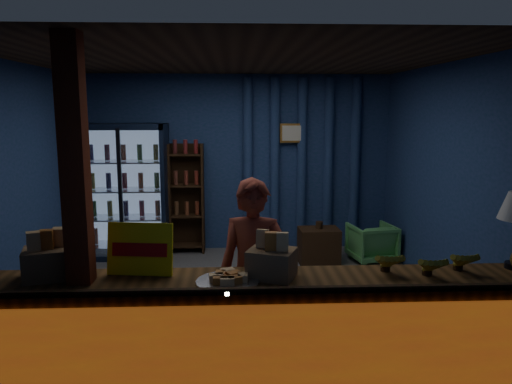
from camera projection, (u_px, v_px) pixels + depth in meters
ground at (236, 303)px, 5.47m from camera, size 4.60×4.60×0.00m
room_walls at (235, 161)px, 5.21m from camera, size 4.60×4.60×4.60m
counter at (237, 344)px, 3.51m from camera, size 4.40×0.57×0.99m
support_post at (79, 232)px, 3.33m from camera, size 0.16×0.16×2.60m
beverage_cooler at (126, 191)px, 7.13m from camera, size 1.20×0.62×1.90m
bottle_shelf at (187, 199)px, 7.33m from camera, size 0.50×0.28×1.60m
curtain_folds at (302, 163)px, 7.40m from camera, size 1.74×0.14×2.50m
framed_picture at (292, 133)px, 7.28m from camera, size 0.36×0.04×0.28m
shopkeeper at (254, 276)px, 3.99m from camera, size 0.63×0.47×1.58m
green_chair at (372, 243)px, 6.92m from camera, size 0.66×0.68×0.53m
side_table at (319, 246)px, 6.83m from camera, size 0.55×0.41×0.59m
yellow_sign at (140, 249)px, 3.51m from camera, size 0.47×0.15×0.37m
snack_box_left at (48, 261)px, 3.46m from camera, size 0.39×0.35×0.34m
snack_box_centre at (272, 261)px, 3.46m from camera, size 0.38×0.35×0.33m
pastry_tray at (227, 281)px, 3.35m from camera, size 0.43×0.43×0.07m
banana_bunches at (426, 262)px, 3.54m from camera, size 0.78×0.30×0.17m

